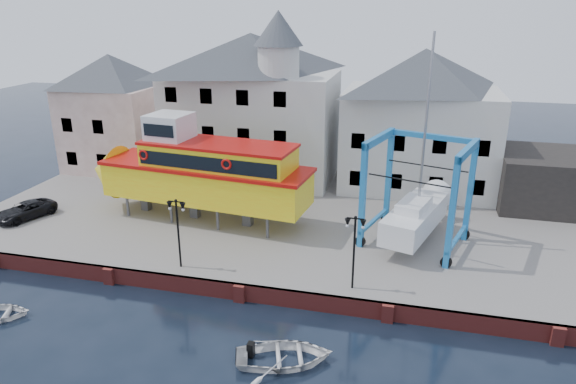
# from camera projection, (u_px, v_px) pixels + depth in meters

# --- Properties ---
(ground) EXTENTS (140.00, 140.00, 0.00)m
(ground) POSITION_uv_depth(u_px,v_px,m) (240.00, 301.00, 28.24)
(ground) COLOR black
(ground) RESTS_ON ground
(hardstanding) EXTENTS (44.00, 22.00, 1.00)m
(hardstanding) POSITION_uv_depth(u_px,v_px,m) (288.00, 217.00, 38.10)
(hardstanding) COLOR slate
(hardstanding) RESTS_ON ground
(quay_wall) EXTENTS (44.00, 0.47, 1.00)m
(quay_wall) POSITION_uv_depth(u_px,v_px,m) (240.00, 292.00, 28.17)
(quay_wall) COLOR maroon
(quay_wall) RESTS_ON ground
(building_pink) EXTENTS (8.00, 7.00, 10.30)m
(building_pink) POSITION_uv_depth(u_px,v_px,m) (114.00, 112.00, 46.60)
(building_pink) COLOR tan
(building_pink) RESTS_ON hardstanding
(building_white_main) EXTENTS (14.00, 8.30, 14.00)m
(building_white_main) POSITION_uv_depth(u_px,v_px,m) (253.00, 105.00, 43.59)
(building_white_main) COLOR silver
(building_white_main) RESTS_ON hardstanding
(building_white_right) EXTENTS (12.00, 8.00, 11.20)m
(building_white_right) POSITION_uv_depth(u_px,v_px,m) (420.00, 120.00, 41.27)
(building_white_right) COLOR silver
(building_white_right) RESTS_ON hardstanding
(shed_dark) EXTENTS (8.00, 7.00, 4.00)m
(shed_dark) POSITION_uv_depth(u_px,v_px,m) (553.00, 180.00, 38.43)
(shed_dark) COLOR black
(shed_dark) RESTS_ON hardstanding
(lamp_post_left) EXTENTS (1.12, 0.32, 4.20)m
(lamp_post_left) POSITION_uv_depth(u_px,v_px,m) (177.00, 216.00, 28.80)
(lamp_post_left) COLOR black
(lamp_post_left) RESTS_ON hardstanding
(lamp_post_right) EXTENTS (1.12, 0.32, 4.20)m
(lamp_post_right) POSITION_uv_depth(u_px,v_px,m) (355.00, 234.00, 26.55)
(lamp_post_right) COLOR black
(lamp_post_right) RESTS_ON hardstanding
(tour_boat) EXTENTS (17.27, 5.89, 7.37)m
(tour_boat) POSITION_uv_depth(u_px,v_px,m) (193.00, 171.00, 35.65)
(tour_boat) COLOR #59595E
(tour_boat) RESTS_ON hardstanding
(travel_lift) EXTENTS (7.16, 8.84, 12.96)m
(travel_lift) POSITION_uv_depth(u_px,v_px,m) (419.00, 207.00, 32.76)
(travel_lift) COLOR #1865A0
(travel_lift) RESTS_ON hardstanding
(van) EXTENTS (3.30, 4.57, 1.16)m
(van) POSITION_uv_depth(u_px,v_px,m) (25.00, 210.00, 36.48)
(van) COLOR black
(van) RESTS_ON hardstanding
(motorboat_b) EXTENTS (5.19, 4.38, 0.92)m
(motorboat_b) POSITION_uv_depth(u_px,v_px,m) (284.00, 362.00, 23.41)
(motorboat_b) COLOR white
(motorboat_b) RESTS_ON ground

